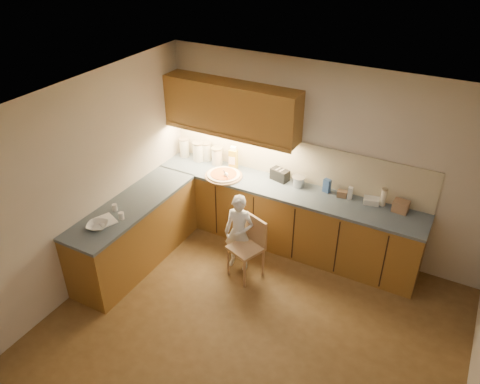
{
  "coord_description": "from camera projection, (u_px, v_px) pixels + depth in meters",
  "views": [
    {
      "loc": [
        1.67,
        -3.34,
        4.16
      ],
      "look_at": [
        -0.8,
        1.2,
        1.0
      ],
      "focal_mm": 35.0,
      "sensor_mm": 36.0,
      "label": 1
    }
  ],
  "objects": [
    {
      "name": "backsplash",
      "position": [
        295.0,
        160.0,
        6.37
      ],
      "size": [
        3.75,
        0.02,
        0.58
      ],
      "primitive_type": "cube",
      "color": "beige",
      "rests_on": "l_counter"
    },
    {
      "name": "canister_b",
      "position": [
        198.0,
        151.0,
        6.91
      ],
      "size": [
        0.17,
        0.17,
        0.3
      ],
      "rotation": [
        0.0,
        0.0,
        0.4
      ],
      "color": "white",
      "rests_on": "l_counter"
    },
    {
      "name": "dough_cloth",
      "position": [
        106.0,
        220.0,
        5.64
      ],
      "size": [
        0.31,
        0.28,
        0.02
      ],
      "primitive_type": "cube",
      "rotation": [
        0.0,
        0.0,
        -0.4
      ],
      "color": "white",
      "rests_on": "l_counter"
    },
    {
      "name": "upper_cabinets",
      "position": [
        231.0,
        108.0,
        6.28
      ],
      "size": [
        1.95,
        0.36,
        0.73
      ],
      "color": "olive",
      "rests_on": "ground"
    },
    {
      "name": "tall_jar",
      "position": [
        384.0,
        197.0,
        5.88
      ],
      "size": [
        0.08,
        0.08,
        0.24
      ],
      "rotation": [
        0.0,
        0.0,
        -0.28
      ],
      "color": "white",
      "rests_on": "l_counter"
    },
    {
      "name": "wooden_chair",
      "position": [
        250.0,
        243.0,
        5.97
      ],
      "size": [
        0.49,
        0.49,
        0.84
      ],
      "rotation": [
        0.0,
        0.0,
        -0.36
      ],
      "color": "tan",
      "rests_on": "ground"
    },
    {
      "name": "steel_pot",
      "position": [
        299.0,
        181.0,
        6.32
      ],
      "size": [
        0.18,
        0.18,
        0.14
      ],
      "color": "#AFB0B4",
      "rests_on": "l_counter"
    },
    {
      "name": "toaster",
      "position": [
        280.0,
        175.0,
        6.45
      ],
      "size": [
        0.28,
        0.2,
        0.16
      ],
      "rotation": [
        0.0,
        0.0,
        -0.24
      ],
      "color": "black",
      "rests_on": "l_counter"
    },
    {
      "name": "spice_jar_b",
      "position": [
        121.0,
        216.0,
        5.66
      ],
      "size": [
        0.08,
        0.08,
        0.09
      ],
      "primitive_type": "cylinder",
      "rotation": [
        0.0,
        0.0,
        -0.22
      ],
      "color": "silver",
      "rests_on": "l_counter"
    },
    {
      "name": "canister_a",
      "position": [
        184.0,
        147.0,
        7.02
      ],
      "size": [
        0.15,
        0.15,
        0.3
      ],
      "rotation": [
        0.0,
        0.0,
        0.23
      ],
      "color": "silver",
      "rests_on": "l_counter"
    },
    {
      "name": "mixing_bowl",
      "position": [
        98.0,
        226.0,
        5.5
      ],
      "size": [
        0.33,
        0.33,
        0.06
      ],
      "primitive_type": "imported",
      "rotation": [
        0.0,
        0.0,
        0.42
      ],
      "color": "silver",
      "rests_on": "l_counter"
    },
    {
      "name": "room",
      "position": [
        254.0,
        210.0,
        4.48
      ],
      "size": [
        4.54,
        4.5,
        2.62
      ],
      "color": "brown",
      "rests_on": "ground"
    },
    {
      "name": "card_box_a",
      "position": [
        342.0,
        194.0,
        6.09
      ],
      "size": [
        0.14,
        0.11,
        0.09
      ],
      "primitive_type": "cube",
      "rotation": [
        0.0,
        0.0,
        0.18
      ],
      "color": "#957050",
      "rests_on": "l_counter"
    },
    {
      "name": "white_bottle",
      "position": [
        350.0,
        193.0,
        6.02
      ],
      "size": [
        0.06,
        0.06,
        0.17
      ],
      "primitive_type": "cube",
      "rotation": [
        0.0,
        0.0,
        0.12
      ],
      "color": "silver",
      "rests_on": "l_counter"
    },
    {
      "name": "oil_jug",
      "position": [
        233.0,
        159.0,
        6.68
      ],
      "size": [
        0.13,
        0.11,
        0.35
      ],
      "rotation": [
        0.0,
        0.0,
        0.19
      ],
      "color": "#AE9622",
      "rests_on": "l_counter"
    },
    {
      "name": "l_counter",
      "position": [
        234.0,
        222.0,
        6.43
      ],
      "size": [
        3.77,
        2.62,
        0.92
      ],
      "color": "olive",
      "rests_on": "ground"
    },
    {
      "name": "canister_c",
      "position": [
        206.0,
        151.0,
        6.93
      ],
      "size": [
        0.15,
        0.15,
        0.28
      ],
      "rotation": [
        0.0,
        0.0,
        -0.09
      ],
      "color": "beige",
      "rests_on": "l_counter"
    },
    {
      "name": "child",
      "position": [
        239.0,
        233.0,
        6.07
      ],
      "size": [
        0.42,
        0.31,
        1.08
      ],
      "primitive_type": "imported",
      "rotation": [
        0.0,
        0.0,
        0.13
      ],
      "color": "white",
      "rests_on": "ground"
    },
    {
      "name": "canister_d",
      "position": [
        217.0,
        156.0,
        6.82
      ],
      "size": [
        0.16,
        0.16,
        0.27
      ],
      "rotation": [
        0.0,
        0.0,
        0.31
      ],
      "color": "silver",
      "rests_on": "l_counter"
    },
    {
      "name": "flat_pack",
      "position": [
        371.0,
        201.0,
        5.96
      ],
      "size": [
        0.22,
        0.17,
        0.08
      ],
      "primitive_type": "cube",
      "rotation": [
        0.0,
        0.0,
        0.21
      ],
      "color": "silver",
      "rests_on": "l_counter"
    },
    {
      "name": "card_box_b",
      "position": [
        401.0,
        206.0,
        5.78
      ],
      "size": [
        0.2,
        0.16,
        0.15
      ],
      "primitive_type": "cube",
      "rotation": [
        0.0,
        0.0,
        -0.07
      ],
      "color": "#9A7353",
      "rests_on": "l_counter"
    },
    {
      "name": "pizza_on_board",
      "position": [
        224.0,
        175.0,
        6.55
      ],
      "size": [
        0.53,
        0.53,
        0.21
      ],
      "rotation": [
        0.0,
        0.0,
        0.11
      ],
      "color": "#A47F52",
      "rests_on": "l_counter"
    },
    {
      "name": "spice_jar_a",
      "position": [
        115.0,
        207.0,
        5.82
      ],
      "size": [
        0.07,
        0.07,
        0.08
      ],
      "primitive_type": "cylinder",
      "rotation": [
        0.0,
        0.0,
        -0.08
      ],
      "color": "silver",
      "rests_on": "l_counter"
    },
    {
      "name": "blue_box",
      "position": [
        327.0,
        186.0,
        6.17
      ],
      "size": [
        0.11,
        0.09,
        0.19
      ],
      "primitive_type": "cube",
      "rotation": [
        0.0,
        0.0,
        -0.27
      ],
      "color": "#305090",
      "rests_on": "l_counter"
    }
  ]
}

